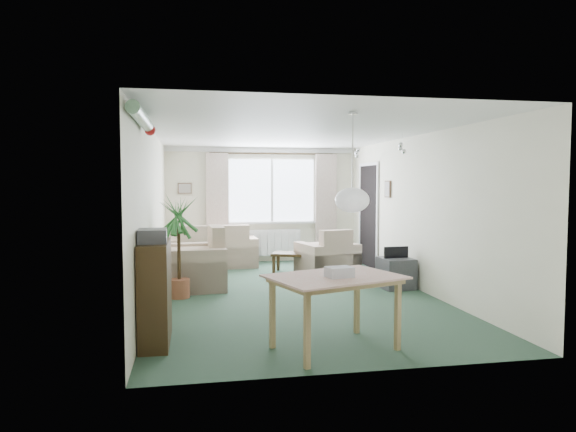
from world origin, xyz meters
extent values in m
plane|color=#294534|center=(0.00, 0.00, 0.00)|extent=(6.50, 6.50, 0.00)
cube|color=white|center=(0.20, 3.23, 1.50)|extent=(1.80, 0.03, 1.30)
cube|color=black|center=(0.20, 3.15, 2.27)|extent=(2.60, 0.03, 0.03)
cube|color=beige|center=(-0.95, 3.13, 1.27)|extent=(0.45, 0.08, 2.00)
cube|color=beige|center=(1.35, 3.13, 1.27)|extent=(0.45, 0.08, 2.00)
cube|color=white|center=(0.20, 3.19, 0.40)|extent=(1.20, 0.10, 0.55)
cube|color=black|center=(1.99, 2.20, 1.00)|extent=(0.03, 0.95, 2.00)
sphere|color=white|center=(0.20, -2.30, 1.48)|extent=(0.36, 0.36, 0.36)
cylinder|color=#196626|center=(-1.92, -2.30, 2.28)|extent=(1.60, 1.60, 0.12)
sphere|color=silver|center=(1.30, 0.90, 2.22)|extent=(0.20, 0.20, 0.20)
sphere|color=silver|center=(1.60, -0.30, 2.22)|extent=(0.20, 0.20, 0.20)
cube|color=brown|center=(-1.60, 3.23, 1.55)|extent=(0.28, 0.03, 0.22)
cube|color=brown|center=(1.98, 1.20, 1.55)|extent=(0.03, 0.24, 0.30)
cube|color=#C8B697|center=(-1.06, 2.75, 0.42)|extent=(1.73, 0.96, 0.85)
cube|color=beige|center=(0.94, 1.49, 0.42)|extent=(1.11, 1.07, 0.84)
cube|color=#C6B095|center=(-1.50, 0.69, 0.49)|extent=(1.11, 1.17, 0.98)
cube|color=black|center=(0.41, 1.75, 0.19)|extent=(0.94, 0.74, 0.37)
cube|color=brown|center=(0.47, 1.78, 0.45)|extent=(0.12, 0.06, 0.16)
cube|color=black|center=(-1.84, -2.07, 0.53)|extent=(0.29, 0.87, 1.06)
cube|color=#3E3E43|center=(-1.85, -2.16, 1.13)|extent=(0.29, 0.36, 0.14)
cylinder|color=#1A4E1E|center=(-1.65, 0.03, 0.74)|extent=(0.79, 0.79, 1.47)
cube|color=tan|center=(-0.07, -2.60, 0.36)|extent=(1.34, 1.10, 0.72)
cube|color=silver|center=(-0.05, -2.67, 0.78)|extent=(0.28, 0.23, 0.12)
cube|color=#36353A|center=(1.70, 0.11, 0.24)|extent=(0.51, 0.56, 0.48)
cylinder|color=navy|center=(1.65, 0.70, 0.06)|extent=(0.64, 0.64, 0.11)
camera|label=1|loc=(-1.45, -7.47, 1.66)|focal=32.00mm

